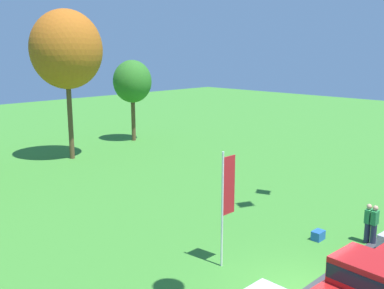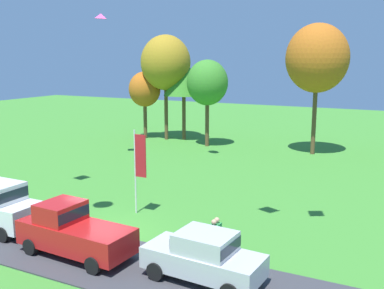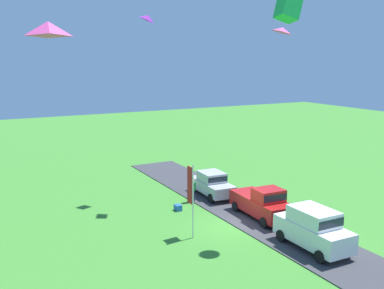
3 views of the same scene
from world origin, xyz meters
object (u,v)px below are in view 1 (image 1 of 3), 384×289
at_px(tree_center_back, 66,50).
at_px(cooler_box, 318,235).
at_px(car_pickup_by_flagpole, 375,286).
at_px(flag_banner, 227,194).
at_px(person_beside_suv, 374,225).
at_px(tree_far_left, 132,82).
at_px(person_watching_sky, 368,223).

relative_size(tree_center_back, cooler_box, 19.38).
bearing_deg(car_pickup_by_flagpole, flag_banner, 93.97).
relative_size(car_pickup_by_flagpole, person_beside_suv, 2.98).
bearing_deg(tree_center_back, flag_banner, -104.00).
distance_m(car_pickup_by_flagpole, tree_center_back, 26.07).
relative_size(tree_center_back, flag_banner, 2.44).
height_order(flag_banner, cooler_box, flag_banner).
xyz_separation_m(tree_far_left, flag_banner, (-12.32, -21.40, -2.43)).
distance_m(person_beside_suv, flag_banner, 6.85).
bearing_deg(person_beside_suv, person_watching_sky, 88.79).
height_order(tree_center_back, flag_banner, tree_center_back).
xyz_separation_m(person_watching_sky, cooler_box, (-1.21, 1.60, -0.68)).
height_order(person_beside_suv, tree_far_left, tree_far_left).
distance_m(person_beside_suv, tree_far_left, 25.89).
distance_m(tree_center_back, tree_far_left, 8.30).
xyz_separation_m(person_watching_sky, tree_far_left, (6.60, 24.38, 4.36)).
relative_size(car_pickup_by_flagpole, tree_center_back, 0.47).
xyz_separation_m(tree_center_back, flag_banner, (-4.80, -19.23, -5.19)).
distance_m(tree_center_back, cooler_box, 22.04).
bearing_deg(tree_far_left, car_pickup_by_flagpole, -113.91).
height_order(person_beside_suv, flag_banner, flag_banner).
relative_size(car_pickup_by_flagpole, flag_banner, 1.15).
distance_m(tree_far_left, flag_banner, 24.81).
relative_size(person_watching_sky, flag_banner, 0.39).
xyz_separation_m(person_beside_suv, tree_center_back, (-0.91, 22.48, 7.12)).
bearing_deg(person_watching_sky, flag_banner, 152.48).
distance_m(person_beside_suv, person_watching_sky, 0.27).
relative_size(person_beside_suv, person_watching_sky, 1.00).
height_order(car_pickup_by_flagpole, person_watching_sky, car_pickup_by_flagpole).
height_order(car_pickup_by_flagpole, cooler_box, car_pickup_by_flagpole).
bearing_deg(flag_banner, tree_far_left, 60.08).
bearing_deg(car_pickup_by_flagpole, tree_center_back, 79.89).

